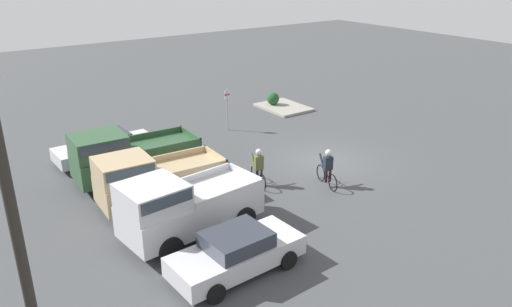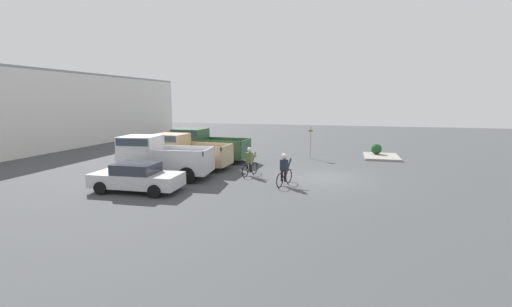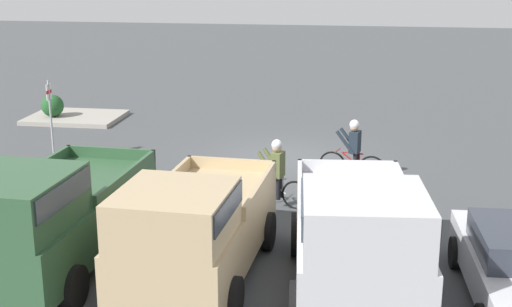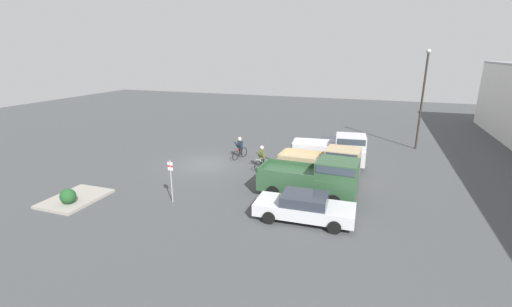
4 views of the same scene
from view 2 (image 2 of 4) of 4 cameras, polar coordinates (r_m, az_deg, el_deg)
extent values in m
plane|color=#424447|center=(19.42, 11.02, -4.02)|extent=(80.00, 80.00, 0.00)
cube|color=silver|center=(17.14, -19.22, -4.13)|extent=(1.89, 4.29, 0.63)
cube|color=#2D333D|center=(17.03, -19.32, -2.31)|extent=(1.62, 1.96, 0.48)
cylinder|color=black|center=(17.26, -24.51, -5.28)|extent=(0.21, 0.61, 0.61)
cylinder|color=black|center=(18.62, -21.37, -4.08)|extent=(0.21, 0.61, 0.61)
cylinder|color=black|center=(15.82, -16.58, -6.09)|extent=(0.21, 0.61, 0.61)
cylinder|color=black|center=(17.30, -13.86, -4.69)|extent=(0.21, 0.61, 0.61)
cube|color=silver|center=(19.41, -14.69, -1.35)|extent=(2.48, 5.07, 1.08)
cube|color=silver|center=(19.90, -18.68, 1.55)|extent=(2.04, 2.13, 0.87)
cube|color=#333D47|center=(19.88, -18.71, 2.09)|extent=(2.08, 1.98, 0.38)
cube|color=silver|center=(18.03, -13.16, 0.07)|extent=(0.36, 2.93, 0.25)
cube|color=silver|center=(19.83, -11.04, 0.93)|extent=(0.36, 2.93, 0.25)
cube|color=silver|center=(18.46, -7.91, 0.43)|extent=(2.02, 0.27, 0.25)
cylinder|color=black|center=(19.28, -19.98, -3.16)|extent=(0.30, 0.89, 0.88)
cylinder|color=black|center=(21.03, -17.32, -2.05)|extent=(0.30, 0.89, 0.88)
cylinder|color=black|center=(18.01, -11.49, -3.63)|extent=(0.30, 0.89, 0.88)
cylinder|color=black|center=(19.88, -9.44, -2.39)|extent=(0.30, 0.89, 0.88)
cube|color=tan|center=(21.78, -10.65, -0.33)|extent=(2.17, 4.96, 1.00)
cube|color=tan|center=(22.38, -14.03, 2.16)|extent=(1.87, 2.04, 0.82)
cube|color=#333D47|center=(22.36, -14.04, 2.62)|extent=(1.92, 1.88, 0.36)
cube|color=tan|center=(20.43, -9.51, 0.87)|extent=(0.23, 2.92, 0.25)
cube|color=tan|center=(22.08, -7.34, 1.52)|extent=(0.23, 2.92, 0.25)
cube|color=tan|center=(20.68, -4.83, 1.05)|extent=(1.93, 0.18, 0.25)
cylinder|color=black|center=(21.80, -15.31, -1.72)|extent=(0.26, 0.78, 0.77)
cylinder|color=black|center=(23.42, -12.77, -0.90)|extent=(0.26, 0.78, 0.77)
cylinder|color=black|center=(20.34, -8.13, -2.25)|extent=(0.26, 0.78, 0.77)
cylinder|color=black|center=(22.06, -5.98, -1.33)|extent=(0.26, 0.78, 0.77)
cube|color=#2D5133|center=(24.25, -7.51, 0.71)|extent=(2.31, 5.37, 1.03)
cube|color=#2D5133|center=(24.84, -10.88, 3.06)|extent=(2.00, 2.20, 0.90)
cube|color=#333D47|center=(24.82, -10.89, 3.51)|extent=(2.06, 2.03, 0.40)
cube|color=#2D5133|center=(22.84, -6.17, 1.84)|extent=(0.22, 3.17, 0.25)
cube|color=#2D5133|center=(24.67, -4.34, 2.40)|extent=(0.22, 3.17, 0.25)
cube|color=#2D5133|center=(23.21, -1.69, 2.00)|extent=(2.08, 0.17, 0.25)
cylinder|color=black|center=(24.15, -12.04, -0.59)|extent=(0.25, 0.77, 0.76)
cylinder|color=black|center=(25.95, -9.82, 0.14)|extent=(0.25, 0.77, 0.76)
cylinder|color=black|center=(22.74, -4.82, -1.01)|extent=(0.25, 0.77, 0.76)
cylinder|color=black|center=(24.65, -3.02, -0.21)|extent=(0.25, 0.77, 0.76)
cube|color=silver|center=(27.03, -6.08, 0.92)|extent=(1.91, 4.73, 0.57)
cube|color=#2D333D|center=(26.96, -6.10, 2.02)|extent=(1.67, 2.15, 0.48)
cylinder|color=black|center=(26.77, -9.74, 0.24)|extent=(0.19, 0.61, 0.61)
cylinder|color=black|center=(28.41, -8.33, 0.78)|extent=(0.19, 0.61, 0.61)
cylinder|color=black|center=(25.76, -3.58, 0.01)|extent=(0.19, 0.61, 0.61)
cylinder|color=black|center=(27.46, -2.50, 0.58)|extent=(0.19, 0.61, 0.61)
torus|color=black|center=(20.12, -0.28, -2.44)|extent=(0.70, 0.23, 0.71)
torus|color=black|center=(19.25, -1.81, -2.97)|extent=(0.70, 0.23, 0.71)
cylinder|color=white|center=(19.65, -1.03, -2.21)|extent=(0.53, 0.17, 0.38)
cylinder|color=white|center=(19.61, -1.03, -1.64)|extent=(0.56, 0.18, 0.04)
cylinder|color=white|center=(19.50, -1.30, -2.29)|extent=(0.04, 0.04, 0.35)
cylinder|color=white|center=(19.93, -0.47, -1.39)|extent=(0.14, 0.45, 0.02)
cylinder|color=black|center=(19.61, -1.41, -2.35)|extent=(0.15, 0.15, 0.53)
cylinder|color=black|center=(19.52, -0.96, -2.40)|extent=(0.15, 0.15, 0.53)
cube|color=#5B6638|center=(19.51, -1.11, -0.72)|extent=(0.33, 0.41, 0.60)
cylinder|color=#5B6638|center=(19.77, -1.23, -0.59)|extent=(0.52, 0.22, 0.65)
cylinder|color=#5B6638|center=(19.60, -0.38, -0.68)|extent=(0.52, 0.22, 0.65)
sphere|color=tan|center=(19.46, -1.08, 0.50)|extent=(0.23, 0.23, 0.23)
sphere|color=silver|center=(19.46, -1.08, 0.66)|extent=(0.25, 0.25, 0.25)
torus|color=black|center=(18.00, 5.48, -3.80)|extent=(0.73, 0.24, 0.74)
torus|color=black|center=(17.05, 3.97, -4.51)|extent=(0.73, 0.24, 0.74)
cylinder|color=maroon|center=(17.48, 4.75, -3.57)|extent=(0.55, 0.18, 0.39)
cylinder|color=maroon|center=(17.44, 4.76, -2.90)|extent=(0.58, 0.19, 0.04)
cylinder|color=maroon|center=(17.31, 4.49, -3.69)|extent=(0.04, 0.04, 0.36)
cylinder|color=maroon|center=(17.79, 5.32, -2.59)|extent=(0.14, 0.45, 0.02)
cylinder|color=black|center=(17.43, 4.33, -3.75)|extent=(0.15, 0.15, 0.55)
cylinder|color=black|center=(17.36, 4.87, -3.81)|extent=(0.15, 0.15, 0.55)
cube|color=#1E2833|center=(17.33, 4.70, -1.94)|extent=(0.33, 0.41, 0.57)
cylinder|color=#1E2833|center=(17.59, 4.50, -1.77)|extent=(0.53, 0.23, 0.62)
cylinder|color=#1E2833|center=(17.45, 5.51, -1.87)|extent=(0.53, 0.23, 0.62)
sphere|color=tan|center=(17.28, 4.75, -0.62)|extent=(0.24, 0.24, 0.24)
sphere|color=silver|center=(17.27, 4.76, -0.43)|extent=(0.26, 0.26, 0.26)
cylinder|color=#9E9EA3|center=(25.67, 9.06, 1.85)|extent=(0.06, 0.06, 2.35)
cube|color=white|center=(25.58, 9.11, 3.75)|extent=(0.02, 0.30, 0.45)
cube|color=red|center=(25.58, 9.11, 3.75)|extent=(0.03, 0.30, 0.10)
cube|color=gray|center=(27.32, 20.15, -0.49)|extent=(3.26, 2.47, 0.15)
sphere|color=#1E4C23|center=(27.91, 19.42, 0.71)|extent=(0.79, 0.79, 0.79)
camera|label=1|loc=(17.40, -68.09, 19.53)|focal=35.00mm
camera|label=3|loc=(26.83, -37.84, 10.28)|focal=50.00mm
camera|label=4|loc=(41.74, -2.48, 13.66)|focal=24.00mm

